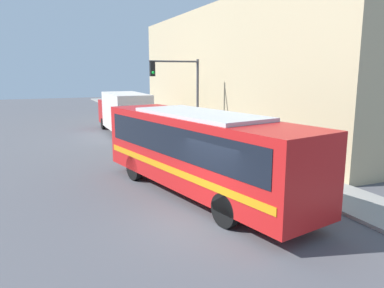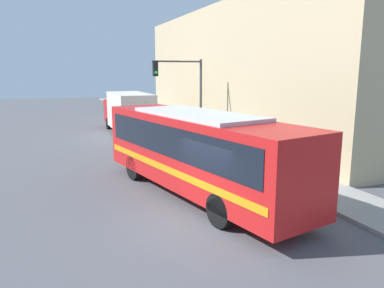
# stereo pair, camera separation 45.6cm
# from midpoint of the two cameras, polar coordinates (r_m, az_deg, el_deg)

# --- Properties ---
(ground_plane) EXTENTS (120.00, 120.00, 0.00)m
(ground_plane) POSITION_cam_midpoint_polar(r_m,az_deg,el_deg) (11.79, 0.51, -12.05)
(ground_plane) COLOR #515156
(sidewalk) EXTENTS (2.46, 70.00, 0.12)m
(sidewalk) POSITION_cam_midpoint_polar(r_m,az_deg,el_deg) (31.92, -4.40, 2.77)
(sidewalk) COLOR gray
(sidewalk) RESTS_ON ground_plane
(building_facade) EXTENTS (6.00, 27.65, 9.12)m
(building_facade) POSITION_cam_midpoint_polar(r_m,az_deg,el_deg) (28.60, 7.09, 10.81)
(building_facade) COLOR tan
(building_facade) RESTS_ON ground_plane
(city_bus) EXTENTS (4.54, 10.71, 3.16)m
(city_bus) POSITION_cam_midpoint_polar(r_m,az_deg,el_deg) (13.87, 0.10, -0.56)
(city_bus) COLOR red
(city_bus) RESTS_ON ground_plane
(delivery_truck) EXTENTS (2.43, 8.18, 3.07)m
(delivery_truck) POSITION_cam_midpoint_polar(r_m,az_deg,el_deg) (28.54, -10.86, 4.88)
(delivery_truck) COLOR silver
(delivery_truck) RESTS_ON ground_plane
(fire_hydrant) EXTENTS (0.26, 0.35, 0.73)m
(fire_hydrant) POSITION_cam_midpoint_polar(r_m,az_deg,el_deg) (17.60, 10.18, -2.76)
(fire_hydrant) COLOR #999999
(fire_hydrant) RESTS_ON sidewalk
(traffic_light_pole) EXTENTS (3.28, 0.35, 5.25)m
(traffic_light_pole) POSITION_cam_midpoint_polar(r_m,az_deg,el_deg) (23.79, -2.20, 8.86)
(traffic_light_pole) COLOR #47474C
(traffic_light_pole) RESTS_ON sidewalk
(parking_meter) EXTENTS (0.14, 0.14, 1.23)m
(parking_meter) POSITION_cam_midpoint_polar(r_m,az_deg,el_deg) (21.57, 3.29, 1.22)
(parking_meter) COLOR #47474C
(parking_meter) RESTS_ON sidewalk
(pedestrian_near_corner) EXTENTS (0.34, 0.34, 1.64)m
(pedestrian_near_corner) POSITION_cam_midpoint_polar(r_m,az_deg,el_deg) (20.60, 5.55, 0.71)
(pedestrian_near_corner) COLOR #23283D
(pedestrian_near_corner) RESTS_ON sidewalk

